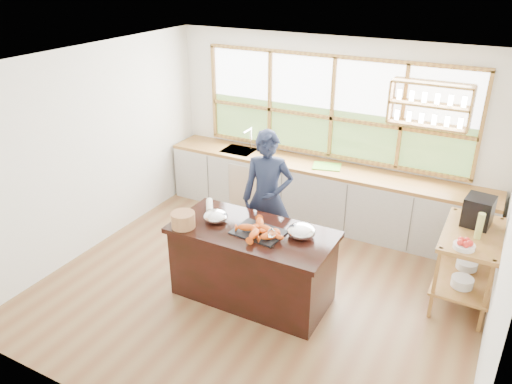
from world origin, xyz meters
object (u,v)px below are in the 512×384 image
Objects in this scene: espresso_machine at (478,211)px; island at (253,264)px; cook at (268,198)px; wicker_basket at (183,220)px.

island is at bearing -141.99° from espresso_machine.
island is 5.45× the size of espresso_machine.
cook reaches higher than island.
wicker_basket is at bearing -144.02° from espresso_machine.
cook reaches higher than espresso_machine.
island is at bearing -94.16° from cook.
island is 6.78× the size of wicker_basket.
cook is (-0.23, 0.83, 0.43)m from island.
island is 0.96m from cook.
cook is 6.51× the size of wicker_basket.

